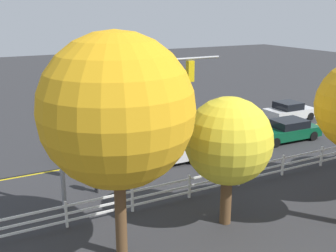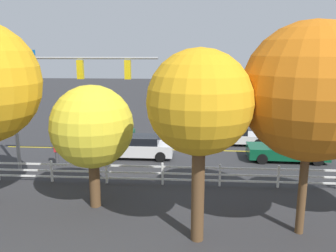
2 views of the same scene
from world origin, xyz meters
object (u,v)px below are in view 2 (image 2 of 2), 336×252
at_px(tree_1, 200,104).
at_px(car_1, 138,147).
at_px(car_2, 107,133).
at_px(tree_2, 311,92).
at_px(car_0, 237,136).
at_px(tree_3, 92,127).
at_px(car_3, 288,150).
at_px(pedestrian, 57,150).
at_px(car_4, 329,135).

bearing_deg(tree_1, car_1, -69.45).
xyz_separation_m(car_2, tree_1, (-6.54, 13.21, 4.30)).
xyz_separation_m(car_2, tree_2, (-10.38, 12.47, 4.64)).
relative_size(car_0, car_1, 0.92).
bearing_deg(tree_3, car_3, -144.72).
xyz_separation_m(car_3, pedestrian, (13.94, 1.88, 0.24)).
xyz_separation_m(car_4, tree_3, (14.06, 11.01, 2.85)).
bearing_deg(car_1, tree_3, 83.37).
height_order(car_1, tree_2, tree_2).
bearing_deg(car_3, car_1, 1.97).
relative_size(car_1, car_2, 1.12).
bearing_deg(car_0, car_3, -51.74).
distance_m(tree_2, tree_3, 8.61).
relative_size(tree_1, tree_3, 1.28).
bearing_deg(car_1, tree_1, 110.53).
bearing_deg(pedestrian, car_0, 13.33).
bearing_deg(car_4, tree_3, -141.79).
bearing_deg(tree_1, tree_2, -169.06).
distance_m(tree_1, tree_2, 3.92).
bearing_deg(tree_2, pedestrian, -30.27).
height_order(car_0, tree_1, tree_1).
bearing_deg(car_2, car_0, -1.15).
bearing_deg(car_2, car_4, -0.40).
relative_size(car_1, tree_3, 0.84).
bearing_deg(car_4, car_1, -163.48).
xyz_separation_m(car_1, car_4, (-13.24, -3.89, 0.01)).
bearing_deg(car_0, car_4, 3.88).
relative_size(car_1, car_4, 1.12).
height_order(car_3, pedestrian, pedestrian).
relative_size(car_0, car_4, 1.03).
bearing_deg(tree_3, car_2, -78.81).
bearing_deg(car_2, tree_1, -64.98).
distance_m(car_1, tree_2, 12.44).
bearing_deg(car_4, tree_2, -114.37).
distance_m(pedestrian, tree_2, 14.61).
height_order(car_2, pedestrian, pedestrian).
bearing_deg(car_3, car_0, -51.99).
xyz_separation_m(car_0, tree_3, (7.49, 10.78, 2.93)).
height_order(car_1, pedestrian, pedestrian).
bearing_deg(pedestrian, tree_2, -42.81).
height_order(pedestrian, tree_2, tree_2).
bearing_deg(tree_2, tree_3, -11.79).
bearing_deg(pedestrian, car_1, 8.93).
bearing_deg(pedestrian, tree_3, -67.01).
xyz_separation_m(car_4, tree_1, (9.64, 13.47, 4.27)).
bearing_deg(tree_3, car_4, -141.94).
bearing_deg(car_0, tree_1, -101.22).
distance_m(car_1, tree_1, 11.09).
height_order(car_4, pedestrian, pedestrian).
relative_size(car_2, tree_1, 0.58).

